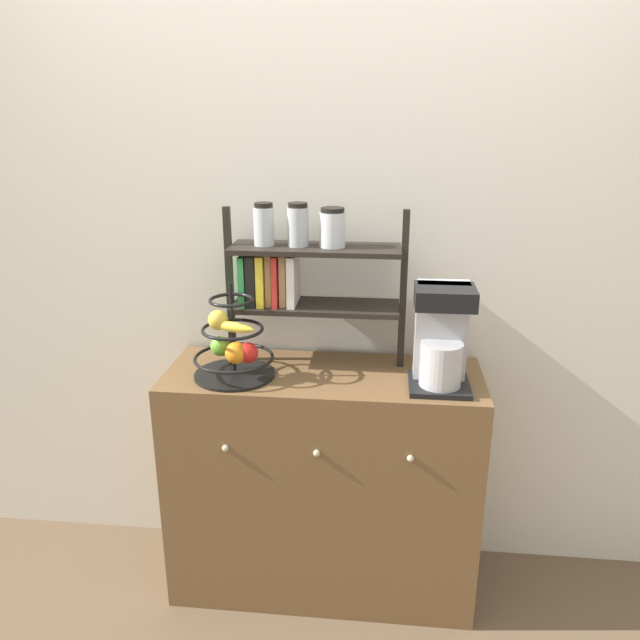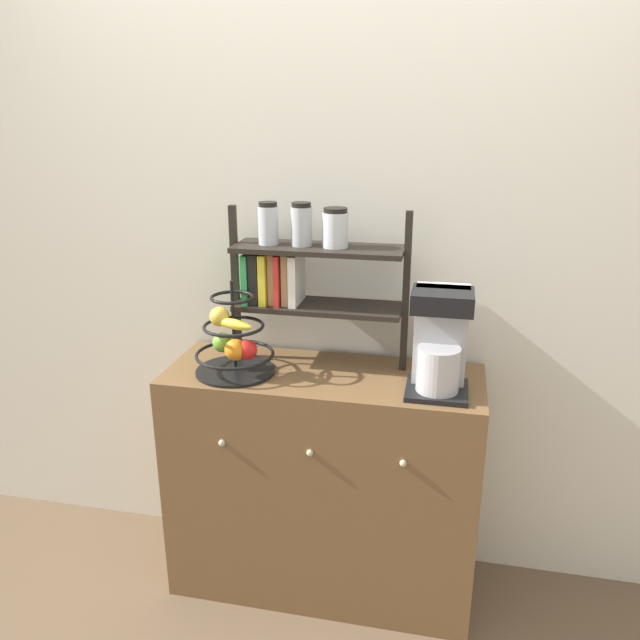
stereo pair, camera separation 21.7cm
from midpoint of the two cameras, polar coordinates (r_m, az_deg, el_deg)
ground_plane at (r=2.57m, az=1.86°, el=-25.62°), size 12.00×12.00×0.00m
wall_back at (r=2.36m, az=4.25°, el=6.55°), size 7.00×0.05×2.60m
sideboard at (r=2.45m, az=2.89°, el=-14.62°), size 1.14×0.44×0.90m
coffee_maker at (r=2.10m, az=13.84°, el=-2.02°), size 0.20×0.20×0.36m
fruit_stand at (r=2.20m, az=-5.15°, el=-2.23°), size 0.29×0.29×0.34m
shelf_hutch at (r=2.23m, az=0.79°, el=4.84°), size 0.65×0.20×0.59m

